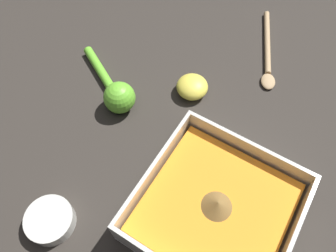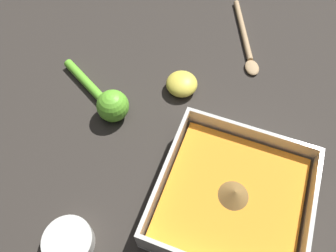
% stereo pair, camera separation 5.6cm
% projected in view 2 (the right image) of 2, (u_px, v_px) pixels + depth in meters
% --- Properties ---
extents(ground_plane, '(4.00, 4.00, 0.00)m').
position_uv_depth(ground_plane, '(216.00, 218.00, 0.51)').
color(ground_plane, '#332D28').
extents(square_dish, '(0.22, 0.22, 0.07)m').
position_uv_depth(square_dish, '(231.00, 200.00, 0.50)').
color(square_dish, silver).
rests_on(square_dish, ground_plane).
extents(spice_bowl, '(0.07, 0.07, 0.03)m').
position_uv_depth(spice_bowl, '(69.00, 242.00, 0.48)').
color(spice_bowl, silver).
rests_on(spice_bowl, ground_plane).
extents(lemon_squeezer, '(0.11, 0.17, 0.06)m').
position_uv_depth(lemon_squeezer, '(108.00, 101.00, 0.60)').
color(lemon_squeezer, '#6BC633').
rests_on(lemon_squeezer, ground_plane).
extents(lemon_half, '(0.06, 0.06, 0.03)m').
position_uv_depth(lemon_half, '(182.00, 84.00, 0.63)').
color(lemon_half, '#EFDB4C').
rests_on(lemon_half, ground_plane).
extents(wooden_spoon, '(0.21, 0.11, 0.01)m').
position_uv_depth(wooden_spoon, '(245.00, 40.00, 0.70)').
color(wooden_spoon, tan).
rests_on(wooden_spoon, ground_plane).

